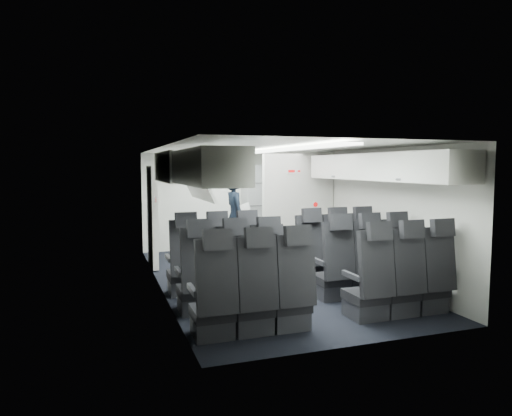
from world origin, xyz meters
TOP-DOWN VIEW (x-y plane):
  - cabin_shell at (0.00, 0.00)m, footprint 3.41×6.01m
  - seat_row_front at (-0.00, -0.53)m, footprint 3.33×0.56m
  - seat_row_mid at (-0.00, -1.43)m, footprint 3.33×0.56m
  - seat_row_rear at (-0.00, -2.33)m, footprint 3.33×0.56m
  - overhead_bin_left_rear at (-1.40, -2.00)m, footprint 0.53×1.80m
  - overhead_bin_left_front_open at (-1.44, -0.25)m, footprint 0.64×1.70m
  - overhead_bin_right_rear at (1.40, -2.00)m, footprint 0.53×1.80m
  - overhead_bin_right_front at (1.40, -0.25)m, footprint 0.53×1.70m
  - bulkhead_partition at (0.98, 0.80)m, footprint 1.40×0.15m
  - galley_unit at (0.95, 2.72)m, footprint 0.85×0.52m
  - boarding_door at (-1.64, 1.55)m, footprint 0.12×1.27m
  - flight_attendant at (0.03, 1.81)m, footprint 0.43×0.63m
  - carry_on_bag at (-1.44, -0.30)m, footprint 0.48×0.39m
  - papers at (0.22, 1.76)m, footprint 0.22×0.06m

SIDE VIEW (x-z plane):
  - seat_row_front at x=0.00m, z-range -0.21..1.02m
  - seat_row_mid at x=0.00m, z-range -0.21..1.02m
  - seat_row_rear at x=0.00m, z-range -0.21..1.02m
  - flight_attendant at x=0.03m, z-range 0.00..1.69m
  - galley_unit at x=0.95m, z-range 0.00..1.90m
  - boarding_door at x=-1.64m, z-range 0.02..1.88m
  - papers at x=0.22m, z-range 0.96..1.11m
  - bulkhead_partition at x=0.98m, z-range 0.01..2.14m
  - cabin_shell at x=0.00m, z-range 0.04..2.21m
  - overhead_bin_left_front_open at x=-1.44m, z-range 1.38..2.10m
  - carry_on_bag at x=-1.44m, z-range 1.65..1.91m
  - overhead_bin_right_front at x=1.40m, z-range 1.66..2.06m
  - overhead_bin_left_rear at x=-1.40m, z-range 1.66..2.06m
  - overhead_bin_right_rear at x=1.40m, z-range 1.66..2.06m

